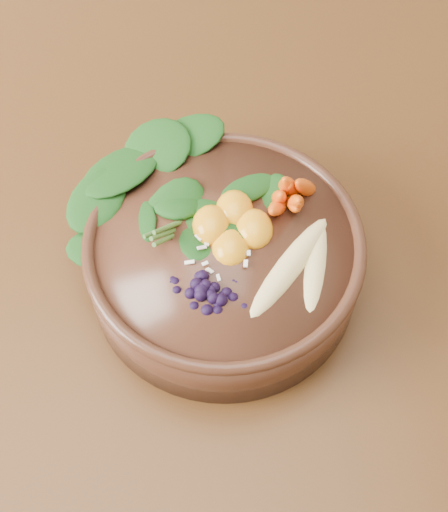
{
  "coord_description": "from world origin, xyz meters",
  "views": [
    {
      "loc": [
        0.27,
        -0.42,
        1.42
      ],
      "look_at": [
        0.27,
        -0.03,
        0.8
      ],
      "focal_mm": 50.0,
      "sensor_mm": 36.0,
      "label": 1
    }
  ],
  "objects": [
    {
      "name": "coconut_flakes",
      "position": [
        0.27,
        -0.05,
        0.83
      ],
      "size": [
        0.11,
        0.1,
        0.01
      ],
      "primitive_type": null,
      "rotation": [
        0.0,
        0.0,
        -0.42
      ],
      "color": "white",
      "rests_on": "stoneware_bowl"
    },
    {
      "name": "kale_heap",
      "position": [
        0.26,
        0.04,
        0.85
      ],
      "size": [
        0.24,
        0.23,
        0.04
      ],
      "primitive_type": null,
      "rotation": [
        0.0,
        0.0,
        -0.42
      ],
      "color": "#1B4D18",
      "rests_on": "stoneware_bowl"
    },
    {
      "name": "banana_halves",
      "position": [
        0.35,
        -0.06,
        0.84
      ],
      "size": [
        0.11,
        0.15,
        0.03
      ],
      "rotation": [
        0.0,
        0.0,
        -0.42
      ],
      "color": "#E0CC84",
      "rests_on": "stoneware_bowl"
    },
    {
      "name": "ground",
      "position": [
        0.0,
        0.0,
        0.0
      ],
      "size": [
        4.0,
        4.0,
        0.0
      ],
      "primitive_type": "plane",
      "color": "#381E0F",
      "rests_on": "ground"
    },
    {
      "name": "carrot_cluster",
      "position": [
        0.35,
        0.02,
        0.86
      ],
      "size": [
        0.08,
        0.08,
        0.08
      ],
      "primitive_type": null,
      "rotation": [
        0.0,
        0.0,
        -0.42
      ],
      "color": "#E15410",
      "rests_on": "stoneware_bowl"
    },
    {
      "name": "stoneware_bowl",
      "position": [
        0.27,
        -0.03,
        0.79
      ],
      "size": [
        0.37,
        0.37,
        0.08
      ],
      "primitive_type": "cylinder",
      "rotation": [
        0.0,
        0.0,
        -0.42
      ],
      "color": "#47271A",
      "rests_on": "dining_table"
    },
    {
      "name": "blueberry_pile",
      "position": [
        0.25,
        -0.09,
        0.85
      ],
      "size": [
        0.16,
        0.14,
        0.04
      ],
      "primitive_type": null,
      "rotation": [
        0.0,
        0.0,
        -0.42
      ],
      "color": "black",
      "rests_on": "stoneware_bowl"
    },
    {
      "name": "mandarin_cluster",
      "position": [
        0.28,
        -0.02,
        0.84
      ],
      "size": [
        0.11,
        0.11,
        0.03
      ],
      "primitive_type": null,
      "rotation": [
        0.0,
        0.0,
        -0.42
      ],
      "color": "orange",
      "rests_on": "stoneware_bowl"
    }
  ]
}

